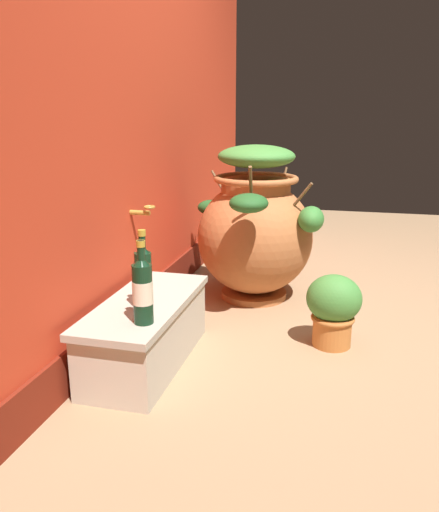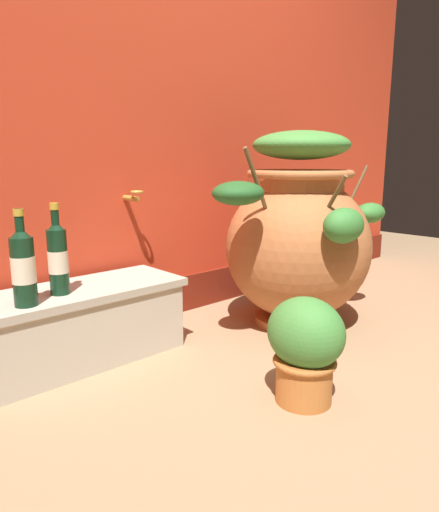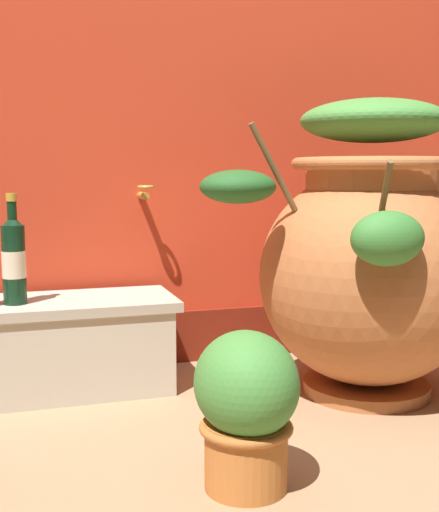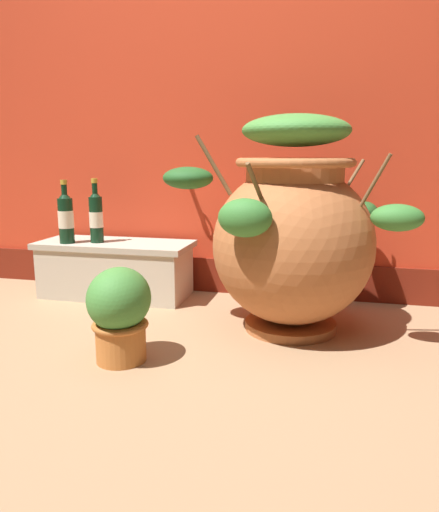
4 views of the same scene
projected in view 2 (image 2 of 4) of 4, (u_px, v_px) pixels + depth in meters
The scene contains 7 objects.
ground_plane at pixel (351, 402), 1.48m from camera, with size 7.00×7.00×0.00m, color #9E7A56.
back_wall at pixel (135, 44), 2.08m from camera, with size 4.40×0.33×2.60m.
terracotta_urn at pixel (298, 237), 2.13m from camera, with size 1.03×0.83×0.90m.
stone_ledge at pixel (80, 321), 1.77m from camera, with size 0.81×0.33×0.29m.
wine_bottle_left at pixel (58, 256), 1.63m from camera, with size 0.07×0.07×0.33m.
wine_bottle_middle at pixel (23, 265), 1.50m from camera, with size 0.08×0.08×0.32m.
potted_shrub at pixel (305, 346), 1.45m from camera, with size 0.22×0.26×0.35m.
Camera 2 is at (-1.23, -0.71, 0.77)m, focal length 32.07 mm.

